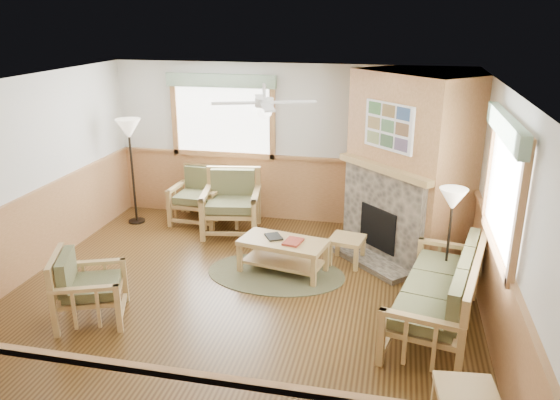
% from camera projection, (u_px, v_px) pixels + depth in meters
% --- Properties ---
extents(floor, '(6.00, 6.00, 0.01)m').
position_uv_depth(floor, '(238.00, 301.00, 6.94)').
color(floor, '#4D3215').
rests_on(floor, ground).
extents(ceiling, '(6.00, 6.00, 0.01)m').
position_uv_depth(ceiling, '(231.00, 86.00, 6.06)').
color(ceiling, white).
rests_on(ceiling, floor).
extents(wall_back, '(6.00, 0.02, 2.70)m').
position_uv_depth(wall_back, '(286.00, 144.00, 9.27)').
color(wall_back, silver).
rests_on(wall_back, floor).
extents(wall_front, '(6.00, 0.02, 2.70)m').
position_uv_depth(wall_front, '(107.00, 340.00, 3.73)').
color(wall_front, silver).
rests_on(wall_front, floor).
extents(wall_left, '(0.02, 6.00, 2.70)m').
position_uv_depth(wall_left, '(14.00, 184.00, 7.11)').
color(wall_left, silver).
rests_on(wall_left, floor).
extents(wall_right, '(0.02, 6.00, 2.70)m').
position_uv_depth(wall_right, '(501.00, 220.00, 5.89)').
color(wall_right, silver).
rests_on(wall_right, floor).
extents(wainscot, '(6.00, 6.00, 1.10)m').
position_uv_depth(wainscot, '(236.00, 261.00, 6.76)').
color(wainscot, '#AF7847').
rests_on(wainscot, floor).
extents(fireplace, '(3.11, 3.11, 2.70)m').
position_uv_depth(fireplace, '(410.00, 166.00, 7.98)').
color(fireplace, '#AF7847').
rests_on(fireplace, floor).
extents(window_back, '(1.90, 0.16, 1.50)m').
position_uv_depth(window_back, '(221.00, 72.00, 9.08)').
color(window_back, white).
rests_on(window_back, wall_back).
extents(window_right, '(0.16, 1.90, 1.50)m').
position_uv_depth(window_right, '(516.00, 114.00, 5.33)').
color(window_right, white).
rests_on(window_right, wall_right).
extents(ceiling_fan, '(1.59, 1.59, 0.36)m').
position_uv_depth(ceiling_fan, '(264.00, 87.00, 6.29)').
color(ceiling_fan, white).
rests_on(ceiling_fan, ceiling).
extents(sofa, '(2.19, 1.26, 0.95)m').
position_uv_depth(sofa, '(438.00, 290.00, 6.22)').
color(sofa, tan).
rests_on(sofa, floor).
extents(armchair_back_left, '(0.86, 0.86, 0.93)m').
position_uv_depth(armchair_back_left, '(198.00, 196.00, 9.44)').
color(armchair_back_left, tan).
rests_on(armchair_back_left, floor).
extents(armchair_back_right, '(1.05, 1.05, 1.02)m').
position_uv_depth(armchair_back_right, '(231.00, 203.00, 8.95)').
color(armchair_back_right, tan).
rests_on(armchair_back_right, floor).
extents(armchair_left, '(0.99, 0.99, 0.85)m').
position_uv_depth(armchair_left, '(90.00, 286.00, 6.41)').
color(armchair_left, tan).
rests_on(armchair_left, floor).
extents(coffee_table, '(1.29, 0.82, 0.48)m').
position_uv_depth(coffee_table, '(283.00, 256.00, 7.65)').
color(coffee_table, tan).
rests_on(coffee_table, floor).
extents(end_table_chairs, '(0.60, 0.59, 0.54)m').
position_uv_depth(end_table_chairs, '(224.00, 211.00, 9.30)').
color(end_table_chairs, tan).
rests_on(end_table_chairs, floor).
extents(footstool, '(0.55, 0.55, 0.41)m').
position_uv_depth(footstool, '(347.00, 250.00, 7.92)').
color(footstool, tan).
rests_on(footstool, floor).
extents(braided_rug, '(2.35, 2.35, 0.01)m').
position_uv_depth(braided_rug, '(276.00, 273.00, 7.65)').
color(braided_rug, '#4C4B30').
rests_on(braided_rug, floor).
extents(floor_lamp_left, '(0.54, 0.54, 1.83)m').
position_uv_depth(floor_lamp_left, '(132.00, 172.00, 9.26)').
color(floor_lamp_left, black).
rests_on(floor_lamp_left, floor).
extents(floor_lamp_right, '(0.43, 0.43, 1.49)m').
position_uv_depth(floor_lamp_right, '(448.00, 245.00, 6.75)').
color(floor_lamp_right, black).
rests_on(floor_lamp_right, floor).
extents(book_red, '(0.27, 0.34, 0.03)m').
position_uv_depth(book_red, '(293.00, 241.00, 7.48)').
color(book_red, maroon).
rests_on(book_red, coffee_table).
extents(book_dark, '(0.31, 0.33, 0.02)m').
position_uv_depth(book_dark, '(274.00, 236.00, 7.66)').
color(book_dark, black).
rests_on(book_dark, coffee_table).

